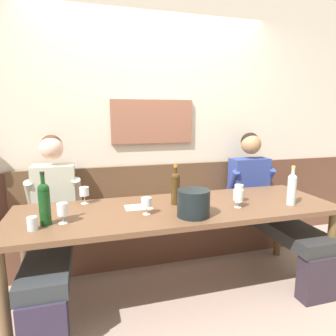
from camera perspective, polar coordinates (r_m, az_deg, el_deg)
ground_plane at (r=2.58m, az=2.85°, el=-24.60°), size 6.80×6.80×0.02m
room_wall_back at (r=3.17m, az=-3.33°, el=9.11°), size 6.80×0.12×2.80m
wood_wainscot_panel at (r=3.27m, az=-2.95°, el=-7.57°), size 6.80×0.03×0.92m
wall_bench at (r=3.14m, az=-2.04°, el=-11.84°), size 2.87×0.42×0.94m
dining_table at (r=2.37m, az=2.04°, el=-9.33°), size 2.57×0.81×0.74m
person_right_seat at (r=2.63m, az=-21.82°, el=-8.78°), size 0.48×1.28×1.29m
person_left_seat at (r=3.13m, az=18.82°, el=-5.90°), size 0.52×1.28×1.28m
ice_bucket at (r=2.13m, az=5.01°, el=-6.86°), size 0.24×0.24×0.20m
wine_bottle_green_tall at (r=2.38m, az=1.38°, el=-3.79°), size 0.07×0.07×0.33m
wine_bottle_clear_water at (r=2.11m, az=-23.09°, el=-6.20°), size 0.07×0.07×0.36m
wine_bottle_amber_mid at (r=2.58m, az=23.13°, el=-3.62°), size 0.07×0.07×0.32m
wine_glass_mid_right at (r=2.38m, az=13.62°, el=-5.33°), size 0.08×0.08×0.14m
wine_glass_center_rear at (r=2.52m, az=13.75°, el=-4.06°), size 0.07×0.07×0.15m
wine_glass_near_bucket at (r=2.51m, az=-16.11°, el=-4.59°), size 0.08×0.08×0.14m
wine_glass_by_bottle at (r=2.16m, az=-4.26°, el=-6.86°), size 0.08×0.08×0.13m
wine_glass_mid_left at (r=2.10m, az=-20.02°, el=-7.84°), size 0.07×0.07×0.14m
water_tumbler_center at (r=2.08m, az=-25.07°, el=-9.85°), size 0.06×0.06×0.09m
tasting_sheet_left_guest at (r=2.35m, az=-5.85°, el=-7.63°), size 0.21×0.15×0.00m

